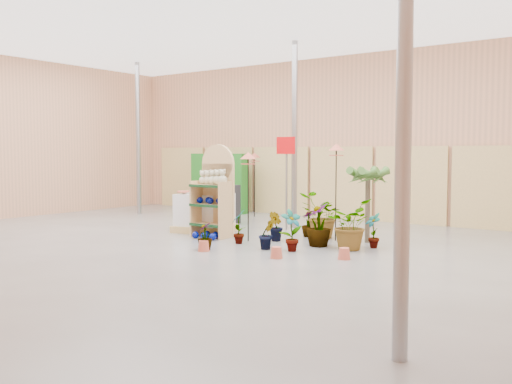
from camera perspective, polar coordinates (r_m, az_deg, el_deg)
room at (r=11.75m, az=-2.89°, el=5.81°), size 15.20×12.10×4.70m
display_shelf at (r=12.47m, az=-4.08°, el=-0.25°), size 0.86×0.56×2.01m
teddy_bears at (r=12.35m, az=-4.26°, el=1.37°), size 0.75×0.21×0.33m
gazing_balls_shelf at (r=12.38m, az=-4.45°, el=-0.87°), size 0.74×0.25×0.14m
gazing_balls_floor at (r=12.19m, az=-4.93°, el=-4.35°), size 0.63×0.39×0.15m
pallet_stack at (r=13.25m, az=-5.16°, el=-2.05°), size 1.44×1.28×0.93m
charcoal_planters at (r=14.70m, az=-2.90°, el=-1.24°), size 0.50×0.50×1.00m
trellis_stock at (r=17.50m, az=-3.75°, el=0.91°), size 2.00×0.30×1.80m
offer_sign at (r=13.37m, az=3.03°, el=2.83°), size 0.50×0.08×2.20m
bird_table_front at (r=11.71m, az=-0.79°, el=3.35°), size 0.34×0.34×1.84m
bird_table_right at (r=11.89m, az=8.03°, el=4.12°), size 0.34×0.34×2.02m
bird_table_back at (r=16.20m, az=-0.14°, el=3.48°), size 0.34×0.34×1.83m
palm at (r=11.76m, az=11.14°, el=1.78°), size 0.70×0.70×1.65m
potted_plant_0 at (r=11.50m, az=-1.74°, el=-3.46°), size 0.39×0.44×0.70m
potted_plant_1 at (r=10.83m, az=1.12°, el=-4.19°), size 0.39×0.41×0.60m
potted_plant_3 at (r=11.22m, az=6.27°, el=-3.26°), size 0.67×0.67×0.86m
potted_plant_4 at (r=11.21m, az=11.66°, el=-3.78°), size 0.43×0.40×0.68m
potted_plant_5 at (r=11.79m, az=2.06°, el=-3.44°), size 0.45×0.44×0.63m
potted_plant_6 at (r=12.24m, az=6.53°, el=-2.37°), size 1.05×1.11×0.98m
potted_plant_7 at (r=10.80m, az=-5.13°, el=-4.43°), size 0.39×0.39×0.52m
potted_plant_8 at (r=10.60m, az=3.57°, el=-3.85°), size 0.44×0.50×0.79m
potted_plant_10 at (r=10.93m, az=9.30°, el=-3.21°), size 0.88×0.98×0.96m
potted_plant_11 at (r=12.50m, az=5.33°, el=-3.13°), size 0.35×0.35×0.59m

